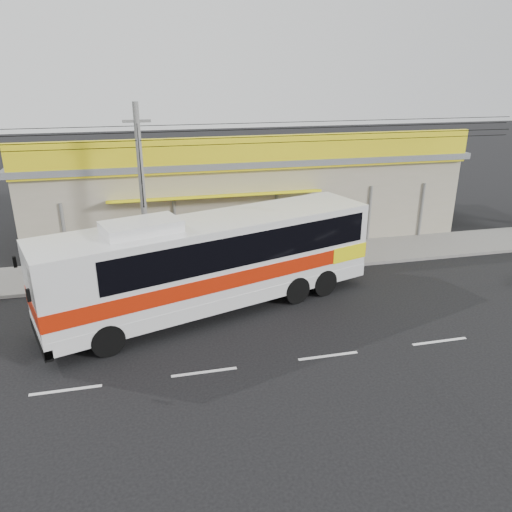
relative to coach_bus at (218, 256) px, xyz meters
The scene contains 7 objects.
ground 3.93m from the coach_bus, 31.63° to the right, with size 120.00×120.00×0.00m, color black.
sidewalk 5.49m from the coach_bus, 56.32° to the left, with size 30.00×3.20×0.15m, color slate.
lane_markings 5.52m from the coach_bus, 56.27° to the right, with size 50.00×0.12×0.01m, color silver, non-canonical shape.
storefront_building 10.20m from the coach_bus, 73.88° to the left, with size 22.60×9.20×5.70m.
coach_bus is the anchor object (origin of this frame).
motorbike_red 4.81m from the coach_bus, 128.49° to the left, with size 0.63×1.81×0.95m, color maroon.
utility_pole 5.97m from the coach_bus, 125.56° to the left, with size 34.00×14.00×7.43m.
Camera 1 is at (-5.39, -15.42, 8.72)m, focal length 35.00 mm.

